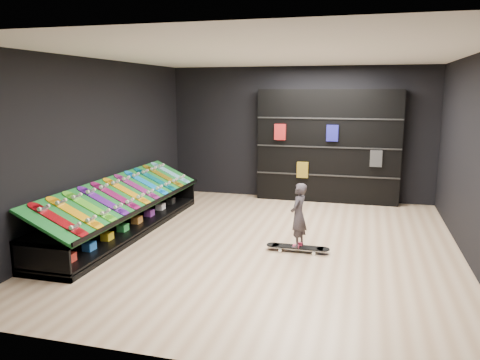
% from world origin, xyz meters
% --- Properties ---
extents(floor, '(6.00, 7.00, 0.01)m').
position_xyz_m(floor, '(0.00, 0.00, 0.00)').
color(floor, '#CAAB88').
rests_on(floor, ground).
extents(ceiling, '(6.00, 7.00, 0.01)m').
position_xyz_m(ceiling, '(0.00, 0.00, 3.00)').
color(ceiling, white).
rests_on(ceiling, ground).
extents(wall_back, '(6.00, 0.02, 3.00)m').
position_xyz_m(wall_back, '(0.00, 3.50, 1.50)').
color(wall_back, black).
rests_on(wall_back, ground).
extents(wall_front, '(6.00, 0.02, 3.00)m').
position_xyz_m(wall_front, '(0.00, -3.50, 1.50)').
color(wall_front, black).
rests_on(wall_front, ground).
extents(wall_left, '(0.02, 7.00, 3.00)m').
position_xyz_m(wall_left, '(-3.00, 0.00, 1.50)').
color(wall_left, black).
rests_on(wall_left, ground).
extents(wall_right, '(0.02, 7.00, 3.00)m').
position_xyz_m(wall_right, '(3.00, 0.00, 1.50)').
color(wall_right, black).
rests_on(wall_right, ground).
extents(display_rack, '(0.90, 4.50, 0.50)m').
position_xyz_m(display_rack, '(-2.55, 0.00, 0.25)').
color(display_rack, black).
rests_on(display_rack, ground).
extents(turf_ramp, '(0.92, 4.50, 0.46)m').
position_xyz_m(turf_ramp, '(-2.50, 0.00, 0.71)').
color(turf_ramp, '#0E5B1D').
rests_on(turf_ramp, display_rack).
extents(back_shelving, '(3.12, 0.36, 2.49)m').
position_xyz_m(back_shelving, '(0.68, 3.32, 1.25)').
color(back_shelving, black).
rests_on(back_shelving, ground).
extents(floor_skateboard, '(0.98, 0.22, 0.09)m').
position_xyz_m(floor_skateboard, '(0.55, -0.25, 0.04)').
color(floor_skateboard, black).
rests_on(floor_skateboard, ground).
extents(child, '(0.20, 0.26, 0.60)m').
position_xyz_m(child, '(0.55, -0.25, 0.39)').
color(child, black).
rests_on(child, floor_skateboard).
extents(display_board_0, '(0.93, 0.22, 0.50)m').
position_xyz_m(display_board_0, '(-2.49, -1.90, 0.74)').
color(display_board_0, red).
rests_on(display_board_0, turf_ramp).
extents(display_board_1, '(0.93, 0.22, 0.50)m').
position_xyz_m(display_board_1, '(-2.49, -1.52, 0.74)').
color(display_board_1, yellow).
rests_on(display_board_1, turf_ramp).
extents(display_board_2, '(0.93, 0.22, 0.50)m').
position_xyz_m(display_board_2, '(-2.49, -1.14, 0.74)').
color(display_board_2, green).
rests_on(display_board_2, turf_ramp).
extents(display_board_3, '(0.93, 0.22, 0.50)m').
position_xyz_m(display_board_3, '(-2.49, -0.76, 0.74)').
color(display_board_3, purple).
rests_on(display_board_3, turf_ramp).
extents(display_board_4, '(0.93, 0.22, 0.50)m').
position_xyz_m(display_board_4, '(-2.49, -0.38, 0.74)').
color(display_board_4, '#E5198C').
rests_on(display_board_4, turf_ramp).
extents(display_board_5, '(0.93, 0.22, 0.50)m').
position_xyz_m(display_board_5, '(-2.49, 0.00, 0.74)').
color(display_board_5, orange).
rests_on(display_board_5, turf_ramp).
extents(display_board_6, '(0.93, 0.22, 0.50)m').
position_xyz_m(display_board_6, '(-2.49, 0.38, 0.74)').
color(display_board_6, '#2626BF').
rests_on(display_board_6, turf_ramp).
extents(display_board_7, '(0.93, 0.22, 0.50)m').
position_xyz_m(display_board_7, '(-2.49, 0.76, 0.74)').
color(display_board_7, blue).
rests_on(display_board_7, turf_ramp).
extents(display_board_8, '(0.93, 0.22, 0.50)m').
position_xyz_m(display_board_8, '(-2.49, 1.14, 0.74)').
color(display_board_8, '#0C8C99').
rests_on(display_board_8, turf_ramp).
extents(display_board_9, '(0.93, 0.22, 0.50)m').
position_xyz_m(display_board_9, '(-2.49, 1.52, 0.74)').
color(display_board_9, yellow).
rests_on(display_board_9, turf_ramp).
extents(display_board_10, '(0.93, 0.22, 0.50)m').
position_xyz_m(display_board_10, '(-2.49, 1.90, 0.74)').
color(display_board_10, '#0CB2E5').
rests_on(display_board_10, turf_ramp).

